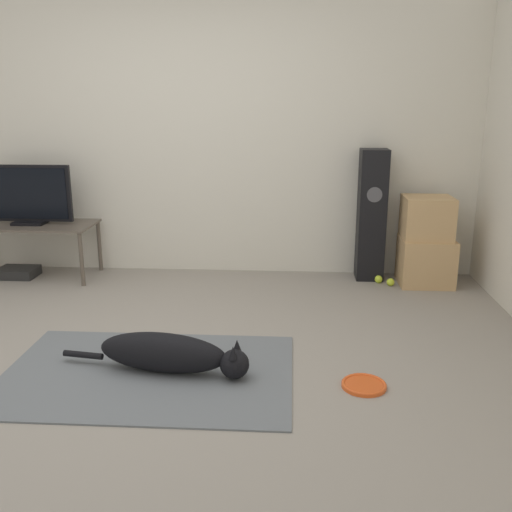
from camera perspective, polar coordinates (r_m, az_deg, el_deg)
The scene contains 13 objects.
ground_plane at distance 3.50m, azimuth -12.64°, elevation -11.06°, with size 12.00×12.00×0.00m, color gray.
wall_back at distance 5.20m, azimuth -7.00°, elevation 12.36°, with size 8.00×0.06×2.55m.
area_rug at distance 3.43m, azimuth -10.74°, elevation -11.41°, with size 1.67×1.12×0.01m.
dog at distance 3.36m, azimuth -8.54°, elevation -9.65°, with size 1.13×0.31×0.24m.
frisbee at distance 3.29m, azimuth 10.74°, elevation -12.54°, with size 0.25×0.25×0.03m.
cardboard_box_lower at distance 5.09m, azimuth 16.61°, elevation -0.53°, with size 0.44×0.39×0.40m.
cardboard_box_upper at distance 5.01m, azimuth 16.74°, elevation 3.68°, with size 0.40×0.35×0.36m.
floor_speaker at distance 5.05m, azimuth 11.47°, elevation 4.01°, with size 0.23×0.24×1.14m.
tv_stand at distance 5.40m, azimuth -21.58°, elevation 2.47°, with size 1.10×0.52×0.48m.
tv at distance 5.35m, azimuth -21.89°, elevation 5.65°, with size 0.77×0.20×0.52m.
tennis_ball_by_boxes at distance 5.00m, azimuth 13.30°, elevation -2.55°, with size 0.07×0.07×0.07m.
tennis_ball_near_speaker at distance 5.06m, azimuth 12.15°, elevation -2.28°, with size 0.07×0.07×0.07m.
game_console at distance 5.54m, azimuth -22.73°, elevation -1.52°, with size 0.34×0.26×0.08m.
Camera 1 is at (0.94, -3.00, 1.53)m, focal length 40.00 mm.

